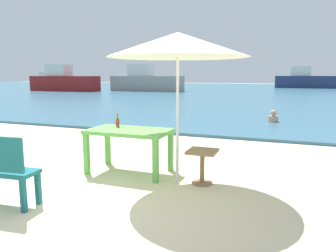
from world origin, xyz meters
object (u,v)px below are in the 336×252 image
object	(u,v)px
boat_fishing_trawler	(146,81)
patio_umbrella	(178,45)
picnic_table_green	(129,136)
side_table_wood	(202,162)
swimmer_person	(273,117)
boat_sailboat	(305,80)
boat_barge	(50,82)
boat_tanker	(64,81)
beer_bottle_amber	(118,122)

from	to	relation	value
boat_fishing_trawler	patio_umbrella	bearing A→B (deg)	-64.25
picnic_table_green	side_table_wood	bearing A→B (deg)	-5.65
picnic_table_green	boat_fishing_trawler	bearing A→B (deg)	114.10
picnic_table_green	swimmer_person	size ratio (longest dim) A/B	3.41
boat_sailboat	boat_barge	distance (m)	31.92
boat_tanker	patio_umbrella	bearing A→B (deg)	-48.09
side_table_wood	patio_umbrella	bearing A→B (deg)	-160.49
boat_fishing_trawler	boat_tanker	world-z (taller)	boat_fishing_trawler
patio_umbrella	boat_fishing_trawler	size ratio (longest dim) A/B	0.32
swimmer_person	boat_fishing_trawler	bearing A→B (deg)	126.32
patio_umbrella	boat_sailboat	bearing A→B (deg)	85.20
patio_umbrella	picnic_table_green	bearing A→B (deg)	164.96
beer_bottle_amber	boat_tanker	size ratio (longest dim) A/B	0.04
swimmer_person	picnic_table_green	bearing A→B (deg)	-107.12
side_table_wood	swimmer_person	xyz separation A→B (m)	(0.72, 6.82, -0.11)
beer_bottle_amber	boat_sailboat	distance (m)	37.82
beer_bottle_amber	side_table_wood	distance (m)	1.74
boat_sailboat	swimmer_person	bearing A→B (deg)	-93.88
boat_tanker	beer_bottle_amber	bearing A→B (deg)	-49.46
picnic_table_green	boat_barge	world-z (taller)	boat_barge
patio_umbrella	swimmer_person	bearing A→B (deg)	81.12
side_table_wood	boat_fishing_trawler	world-z (taller)	boat_fishing_trawler
boat_fishing_trawler	boat_sailboat	size ratio (longest dim) A/B	1.02
beer_bottle_amber	boat_barge	distance (m)	38.59
beer_bottle_amber	boat_barge	bearing A→B (deg)	132.60
side_table_wood	boat_fishing_trawler	size ratio (longest dim) A/B	0.08
beer_bottle_amber	boat_barge	world-z (taller)	boat_barge
boat_barge	picnic_table_green	bearing A→B (deg)	-47.23
picnic_table_green	boat_sailboat	world-z (taller)	boat_sailboat
boat_fishing_trawler	boat_barge	size ratio (longest dim) A/B	1.35
beer_bottle_amber	boat_sailboat	size ratio (longest dim) A/B	0.04
picnic_table_green	patio_umbrella	world-z (taller)	patio_umbrella
beer_bottle_amber	boat_barge	size ratio (longest dim) A/B	0.05
patio_umbrella	boat_tanker	bearing A→B (deg)	131.91
swimmer_person	boat_sailboat	size ratio (longest dim) A/B	0.06
swimmer_person	boat_fishing_trawler	size ratio (longest dim) A/B	0.06
swimmer_person	boat_barge	world-z (taller)	boat_barge
beer_bottle_amber	swimmer_person	distance (m)	6.97
patio_umbrella	boat_barge	distance (m)	39.79
swimmer_person	boat_sailboat	xyz separation A→B (m)	(2.10, 31.02, 0.76)
patio_umbrella	boat_fishing_trawler	xyz separation A→B (m)	(-11.81, 24.49, -1.10)
patio_umbrella	boat_tanker	world-z (taller)	boat_tanker
boat_tanker	swimmer_person	bearing A→B (deg)	-35.78
swimmer_person	side_table_wood	bearing A→B (deg)	-96.03
picnic_table_green	boat_sailboat	distance (m)	37.94
beer_bottle_amber	side_table_wood	xyz separation A→B (m)	(1.64, -0.29, -0.50)
patio_umbrella	swimmer_person	xyz separation A→B (m)	(1.09, 6.95, -1.88)
side_table_wood	boat_tanker	bearing A→B (deg)	132.60
picnic_table_green	boat_tanker	size ratio (longest dim) A/B	0.20
beer_bottle_amber	picnic_table_green	bearing A→B (deg)	-27.12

